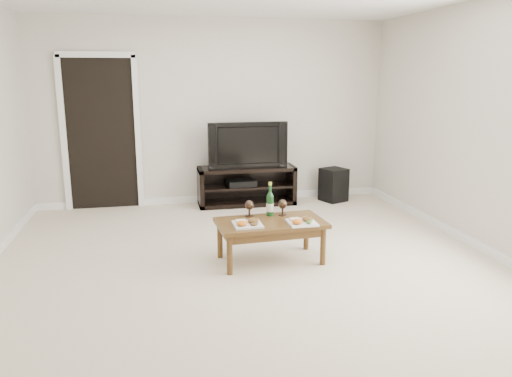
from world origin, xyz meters
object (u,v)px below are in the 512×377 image
(media_console, at_px, (247,186))
(coffee_table, at_px, (271,241))
(television, at_px, (246,144))
(subwoofer, at_px, (333,185))

(media_console, height_order, coffee_table, media_console)
(television, relative_size, subwoofer, 2.31)
(coffee_table, bearing_deg, television, 85.36)
(media_console, relative_size, subwoofer, 2.84)
(subwoofer, height_order, coffee_table, subwoofer)
(television, bearing_deg, media_console, 0.00)
(media_console, relative_size, television, 1.23)
(television, height_order, coffee_table, television)
(media_console, xyz_separation_m, subwoofer, (1.30, -0.06, -0.03))
(subwoofer, relative_size, coffee_table, 0.46)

